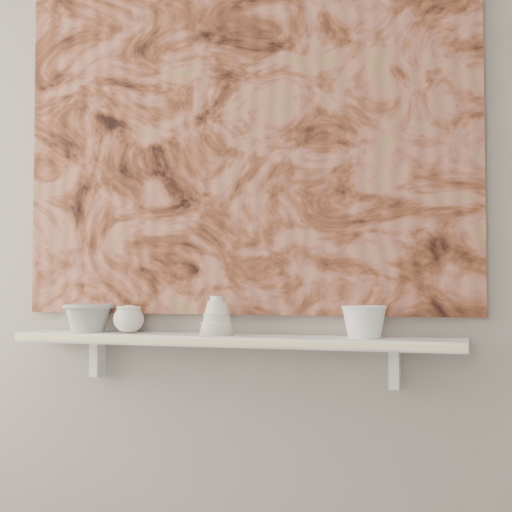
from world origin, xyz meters
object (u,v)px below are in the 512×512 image
at_px(cup_cream, 129,319).
at_px(bell_vessel, 217,315).
at_px(shelf, 230,340).
at_px(bowl_grey, 88,317).
at_px(bowl_white, 364,322).
at_px(painting, 238,142).

xyz_separation_m(cup_cream, bell_vessel, (0.30, 0.00, 0.02)).
xyz_separation_m(shelf, bowl_grey, (-0.49, 0.00, 0.06)).
bearing_deg(bowl_grey, bowl_white, 0.00).
bearing_deg(bell_vessel, shelf, 0.00).
bearing_deg(bowl_white, bell_vessel, 180.00).
height_order(bell_vessel, bowl_white, bell_vessel).
height_order(shelf, painting, painting).
height_order(painting, cup_cream, painting).
relative_size(shelf, bowl_white, 10.65).
bearing_deg(cup_cream, bowl_grey, 180.00).
relative_size(shelf, bowl_grey, 8.47).
distance_m(bowl_grey, cup_cream, 0.15).
bearing_deg(shelf, bowl_grey, 180.00).
distance_m(painting, bowl_grey, 0.75).
bearing_deg(cup_cream, shelf, 0.00).
bearing_deg(bowl_grey, painting, 9.34).
bearing_deg(bowl_grey, bell_vessel, 0.00).
relative_size(painting, cup_cream, 15.36).
relative_size(painting, bowl_white, 11.41).
height_order(bowl_grey, bowl_white, same).
relative_size(bowl_grey, cup_cream, 1.69).
xyz_separation_m(bowl_grey, cup_cream, (0.15, 0.00, -0.00)).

